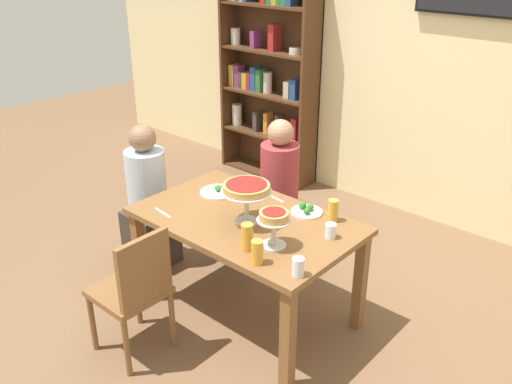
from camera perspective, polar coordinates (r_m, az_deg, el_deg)
ground_plane at (r=3.97m, az=-0.97°, el=-12.16°), size 12.00×12.00×0.00m
rear_partition at (r=5.11m, az=16.16°, el=12.82°), size 8.00×0.12×2.80m
dining_table at (r=3.62m, az=-1.05°, el=-4.07°), size 1.44×0.88×0.74m
bookshelf at (r=5.81m, az=1.30°, el=12.65°), size 1.10×0.30×2.21m
diner_head_west at (r=4.35m, az=-10.99°, el=-1.49°), size 0.34×0.34×1.15m
diner_far_left at (r=4.39m, az=2.40°, el=-0.76°), size 0.34×0.34×1.15m
chair_near_left at (r=3.43m, az=-12.32°, el=-9.65°), size 0.40×0.40×0.87m
deep_dish_pizza_stand at (r=3.42m, az=-0.98°, el=0.16°), size 0.32×0.32×0.27m
personal_pizza_stand at (r=3.18m, az=1.85°, el=-3.00°), size 0.20×0.20×0.23m
salad_plate_near_diner at (r=3.91m, az=-3.80°, el=0.11°), size 0.25×0.25×0.07m
salad_plate_far_diner at (r=3.64m, az=5.22°, el=-1.91°), size 0.21×0.21×0.06m
beer_glass_amber_tall at (r=3.19m, az=-0.92°, el=-4.66°), size 0.07×0.07×0.17m
beer_glass_amber_short at (r=3.07m, az=0.13°, el=-6.23°), size 0.07×0.07×0.14m
beer_glass_amber_spare at (r=3.54m, az=7.94°, el=-1.91°), size 0.07×0.07×0.15m
water_glass_clear_near at (r=2.99m, az=4.37°, el=-7.71°), size 0.07×0.07×0.11m
water_glass_clear_far at (r=3.36m, az=7.69°, el=-3.99°), size 0.07×0.07×0.09m
cutlery_fork_near at (r=3.68m, az=-9.56°, el=-2.13°), size 0.18×0.04×0.00m
cutlery_knife_near at (r=3.83m, az=1.98°, el=-0.62°), size 0.18×0.04×0.00m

